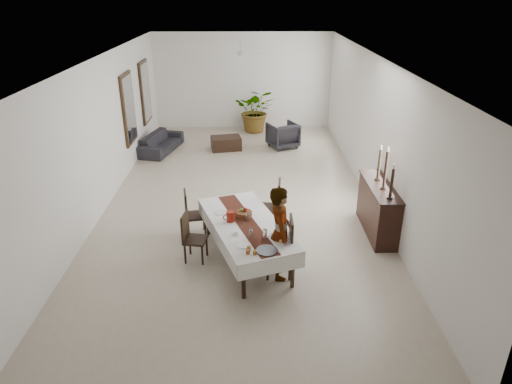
% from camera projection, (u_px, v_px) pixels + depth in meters
% --- Properties ---
extents(floor, '(6.00, 12.00, 0.00)m').
position_uv_depth(floor, '(240.00, 199.00, 10.70)').
color(floor, '#BFB198').
rests_on(floor, ground).
extents(ceiling, '(6.00, 12.00, 0.02)m').
position_uv_depth(ceiling, '(238.00, 58.00, 9.38)').
color(ceiling, white).
rests_on(ceiling, wall_back).
extents(wall_back, '(6.00, 0.02, 3.20)m').
position_uv_depth(wall_back, '(243.00, 81.00, 15.50)').
color(wall_back, white).
rests_on(wall_back, floor).
extents(wall_front, '(6.00, 0.02, 3.20)m').
position_uv_depth(wall_front, '(227.00, 308.00, 4.57)').
color(wall_front, white).
rests_on(wall_front, floor).
extents(wall_left, '(0.02, 12.00, 3.20)m').
position_uv_depth(wall_left, '(103.00, 133.00, 10.00)').
color(wall_left, white).
rests_on(wall_left, floor).
extents(wall_right, '(0.02, 12.00, 3.20)m').
position_uv_depth(wall_right, '(375.00, 132.00, 10.08)').
color(wall_right, white).
rests_on(wall_right, floor).
extents(dining_table_top, '(1.68, 2.50, 0.05)m').
position_uv_depth(dining_table_top, '(246.00, 224.00, 8.08)').
color(dining_table_top, black).
rests_on(dining_table_top, table_leg_fl).
extents(table_leg_fl, '(0.09, 0.09, 0.67)m').
position_uv_depth(table_leg_fl, '(244.00, 280.00, 7.15)').
color(table_leg_fl, black).
rests_on(table_leg_fl, floor).
extents(table_leg_fr, '(0.09, 0.09, 0.67)m').
position_uv_depth(table_leg_fr, '(293.00, 270.00, 7.42)').
color(table_leg_fr, black).
rests_on(table_leg_fr, floor).
extents(table_leg_bl, '(0.09, 0.09, 0.67)m').
position_uv_depth(table_leg_bl, '(208.00, 219.00, 9.03)').
color(table_leg_bl, black).
rests_on(table_leg_bl, floor).
extents(table_leg_br, '(0.09, 0.09, 0.67)m').
position_uv_depth(table_leg_br, '(248.00, 213.00, 9.30)').
color(table_leg_br, black).
rests_on(table_leg_br, floor).
extents(tablecloth_top, '(1.90, 2.72, 0.01)m').
position_uv_depth(tablecloth_top, '(246.00, 223.00, 8.06)').
color(tablecloth_top, white).
rests_on(tablecloth_top, dining_table_top).
extents(tablecloth_drape_left, '(0.83, 2.34, 0.29)m').
position_uv_depth(tablecloth_drape_left, '(216.00, 235.00, 7.94)').
color(tablecloth_drape_left, silver).
rests_on(tablecloth_drape_left, dining_table_top).
extents(tablecloth_drape_right, '(0.83, 2.34, 0.29)m').
position_uv_depth(tablecloth_drape_right, '(275.00, 225.00, 8.30)').
color(tablecloth_drape_right, silver).
rests_on(tablecloth_drape_right, dining_table_top).
extents(tablecloth_drape_near, '(1.07, 0.39, 0.29)m').
position_uv_depth(tablecloth_drape_near, '(272.00, 266.00, 7.06)').
color(tablecloth_drape_near, white).
rests_on(tablecloth_drape_near, dining_table_top).
extents(tablecloth_drape_far, '(1.07, 0.39, 0.29)m').
position_uv_depth(tablecloth_drape_far, '(226.00, 202.00, 9.18)').
color(tablecloth_drape_far, silver).
rests_on(tablecloth_drape_far, dining_table_top).
extents(table_runner, '(1.12, 2.38, 0.00)m').
position_uv_depth(table_runner, '(246.00, 223.00, 8.06)').
color(table_runner, '#5C271A').
rests_on(table_runner, tablecloth_top).
extents(red_pitcher, '(0.18, 0.18, 0.19)m').
position_uv_depth(red_pitcher, '(230.00, 216.00, 8.07)').
color(red_pitcher, maroon).
rests_on(red_pitcher, tablecloth_top).
extents(pitcher_handle, '(0.12, 0.06, 0.12)m').
position_uv_depth(pitcher_handle, '(226.00, 217.00, 8.04)').
color(pitcher_handle, maroon).
rests_on(pitcher_handle, red_pitcher).
extents(wine_glass_near, '(0.07, 0.07, 0.16)m').
position_uv_depth(wine_glass_near, '(265.00, 234.00, 7.53)').
color(wine_glass_near, silver).
rests_on(wine_glass_near, tablecloth_top).
extents(wine_glass_mid, '(0.07, 0.07, 0.16)m').
position_uv_depth(wine_glass_mid, '(251.00, 233.00, 7.55)').
color(wine_glass_mid, silver).
rests_on(wine_glass_mid, tablecloth_top).
extents(wine_glass_far, '(0.07, 0.07, 0.16)m').
position_uv_depth(wine_glass_far, '(248.00, 217.00, 8.08)').
color(wine_glass_far, silver).
rests_on(wine_glass_far, tablecloth_top).
extents(teacup_right, '(0.09, 0.09, 0.06)m').
position_uv_depth(teacup_right, '(273.00, 234.00, 7.65)').
color(teacup_right, white).
rests_on(teacup_right, saucer_right).
extents(saucer_right, '(0.14, 0.14, 0.01)m').
position_uv_depth(saucer_right, '(273.00, 235.00, 7.66)').
color(saucer_right, white).
rests_on(saucer_right, tablecloth_top).
extents(teacup_left, '(0.09, 0.09, 0.06)m').
position_uv_depth(teacup_left, '(236.00, 233.00, 7.67)').
color(teacup_left, white).
rests_on(teacup_left, saucer_left).
extents(saucer_left, '(0.14, 0.14, 0.01)m').
position_uv_depth(saucer_left, '(236.00, 234.00, 7.68)').
color(saucer_left, white).
rests_on(saucer_left, tablecloth_top).
extents(plate_near_right, '(0.23, 0.23, 0.01)m').
position_uv_depth(plate_near_right, '(282.00, 243.00, 7.42)').
color(plate_near_right, silver).
rests_on(plate_near_right, tablecloth_top).
extents(bread_near_right, '(0.09, 0.09, 0.09)m').
position_uv_depth(bread_near_right, '(282.00, 241.00, 7.41)').
color(bread_near_right, tan).
rests_on(bread_near_right, plate_near_right).
extents(plate_near_left, '(0.23, 0.23, 0.01)m').
position_uv_depth(plate_near_left, '(244.00, 245.00, 7.35)').
color(plate_near_left, white).
rests_on(plate_near_left, tablecloth_top).
extents(plate_far_left, '(0.23, 0.23, 0.01)m').
position_uv_depth(plate_far_left, '(221.00, 212.00, 8.41)').
color(plate_far_left, white).
rests_on(plate_far_left, tablecloth_top).
extents(serving_tray, '(0.35, 0.35, 0.02)m').
position_uv_depth(serving_tray, '(267.00, 251.00, 7.19)').
color(serving_tray, '#3D3D42').
rests_on(serving_tray, tablecloth_top).
extents(jam_jar_a, '(0.06, 0.06, 0.07)m').
position_uv_depth(jam_jar_a, '(255.00, 252.00, 7.09)').
color(jam_jar_a, '#8F5A14').
rests_on(jam_jar_a, tablecloth_top).
extents(jam_jar_b, '(0.06, 0.06, 0.07)m').
position_uv_depth(jam_jar_b, '(248.00, 252.00, 7.11)').
color(jam_jar_b, brown).
rests_on(jam_jar_b, tablecloth_top).
extents(jam_jar_c, '(0.06, 0.06, 0.07)m').
position_uv_depth(jam_jar_c, '(249.00, 248.00, 7.21)').
color(jam_jar_c, '#966115').
rests_on(jam_jar_c, tablecloth_top).
extents(fruit_basket, '(0.29, 0.29, 0.10)m').
position_uv_depth(fruit_basket, '(244.00, 214.00, 8.26)').
color(fruit_basket, brown).
rests_on(fruit_basket, tablecloth_top).
extents(fruit_red, '(0.09, 0.09, 0.09)m').
position_uv_depth(fruit_red, '(245.00, 210.00, 8.26)').
color(fruit_red, maroon).
rests_on(fruit_red, fruit_basket).
extents(fruit_green, '(0.08, 0.08, 0.08)m').
position_uv_depth(fruit_green, '(242.00, 210.00, 8.25)').
color(fruit_green, '#508B29').
rests_on(fruit_green, fruit_basket).
extents(chair_right_near_seat, '(0.46, 0.46, 0.05)m').
position_uv_depth(chair_right_near_seat, '(279.00, 250.00, 7.71)').
color(chair_right_near_seat, black).
rests_on(chair_right_near_seat, chair_right_near_leg_fl).
extents(chair_right_near_leg_fl, '(0.05, 0.05, 0.45)m').
position_uv_depth(chair_right_near_leg_fl, '(290.00, 269.00, 7.65)').
color(chair_right_near_leg_fl, black).
rests_on(chair_right_near_leg_fl, floor).
extents(chair_right_near_leg_fr, '(0.05, 0.05, 0.45)m').
position_uv_depth(chair_right_near_leg_fr, '(288.00, 257.00, 7.98)').
color(chair_right_near_leg_fr, black).
rests_on(chair_right_near_leg_fr, floor).
extents(chair_right_near_leg_bl, '(0.05, 0.05, 0.45)m').
position_uv_depth(chair_right_near_leg_bl, '(268.00, 269.00, 7.65)').
color(chair_right_near_leg_bl, black).
rests_on(chair_right_near_leg_bl, floor).
extents(chair_right_near_leg_br, '(0.05, 0.05, 0.45)m').
position_uv_depth(chair_right_near_leg_br, '(267.00, 257.00, 7.98)').
color(chair_right_near_leg_br, black).
rests_on(chair_right_near_leg_br, floor).
extents(chair_right_near_back, '(0.05, 0.45, 0.58)m').
position_uv_depth(chair_right_near_back, '(291.00, 234.00, 7.59)').
color(chair_right_near_back, black).
rests_on(chair_right_near_back, chair_right_near_seat).
extents(chair_right_far_seat, '(0.49, 0.49, 0.05)m').
position_uv_depth(chair_right_far_seat, '(269.00, 208.00, 9.18)').
color(chair_right_far_seat, black).
rests_on(chair_right_far_seat, chair_right_far_leg_fl).
extents(chair_right_far_leg_fl, '(0.05, 0.05, 0.44)m').
position_uv_depth(chair_right_far_leg_fl, '(277.00, 224.00, 9.10)').
color(chair_right_far_leg_fl, black).
rests_on(chair_right_far_leg_fl, floor).
extents(chair_right_far_leg_fr, '(0.05, 0.05, 0.44)m').
position_uv_depth(chair_right_far_leg_fr, '(278.00, 215.00, 9.43)').
color(chair_right_far_leg_fr, black).
rests_on(chair_right_far_leg_fr, floor).
extents(chair_right_far_leg_bl, '(0.05, 0.05, 0.44)m').
position_uv_depth(chair_right_far_leg_bl, '(259.00, 223.00, 9.12)').
color(chair_right_far_leg_bl, black).
rests_on(chair_right_far_leg_bl, floor).
extents(chair_right_far_leg_br, '(0.05, 0.05, 0.44)m').
position_uv_depth(chair_right_far_leg_br, '(260.00, 215.00, 9.46)').
color(chair_right_far_leg_br, black).
rests_on(chair_right_far_leg_br, floor).
extents(chair_right_far_back, '(0.08, 0.45, 0.57)m').
position_uv_depth(chair_right_far_back, '(279.00, 195.00, 9.03)').
color(chair_right_far_back, black).
rests_on(chair_right_far_back, chair_right_far_seat).
extents(chair_left_near_seat, '(0.45, 0.45, 0.04)m').
position_uv_depth(chair_left_near_seat, '(195.00, 240.00, 8.16)').
color(chair_left_near_seat, black).
rests_on(chair_left_near_seat, chair_left_near_leg_fl).
extents(chair_left_near_leg_fl, '(0.04, 0.04, 0.38)m').
position_uv_depth(chair_left_near_leg_fl, '(190.00, 245.00, 8.41)').
color(chair_left_near_leg_fl, black).
rests_on(chair_left_near_leg_fl, floor).
extents(chair_left_near_leg_fr, '(0.04, 0.04, 0.38)m').
position_uv_depth(chair_left_near_leg_fr, '(185.00, 254.00, 8.12)').
color(chair_left_near_leg_fr, black).
rests_on(chair_left_near_leg_fr, floor).
extents(chair_left_near_leg_bl, '(0.04, 0.04, 0.38)m').
position_uv_depth(chair_left_near_leg_bl, '(207.00, 246.00, 8.37)').
color(chair_left_near_leg_bl, black).
rests_on(chair_left_near_leg_bl, floor).
extents(chair_left_near_leg_br, '(0.04, 0.04, 0.38)m').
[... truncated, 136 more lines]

